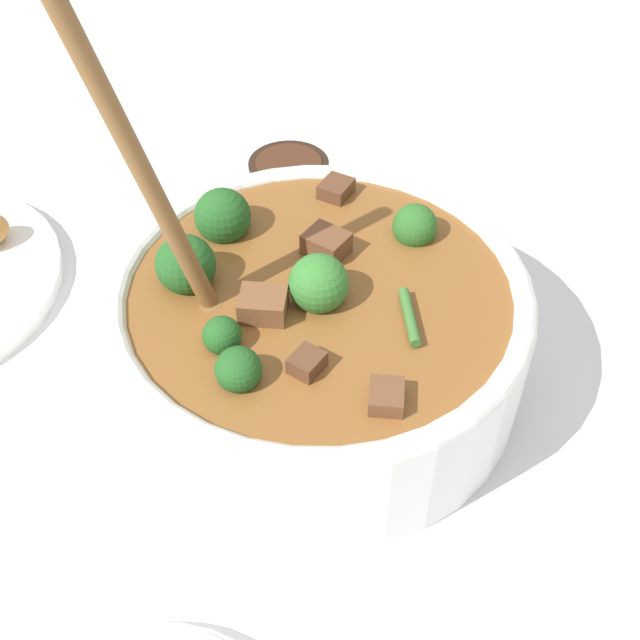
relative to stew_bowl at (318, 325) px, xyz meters
The scene contains 3 objects.
ground_plane 0.06m from the stew_bowl, 84.05° to the left, with size 4.00×4.00×0.00m, color silver.
stew_bowl is the anchor object (origin of this frame).
condiment_bowl 0.22m from the stew_bowl, 166.41° to the right, with size 0.07×0.07×0.05m.
Camera 1 is at (0.39, 0.04, 0.45)m, focal length 45.00 mm.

